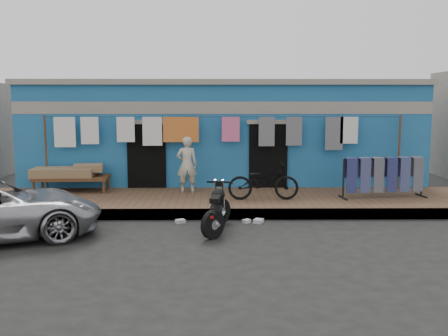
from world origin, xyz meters
TOP-DOWN VIEW (x-y plane):
  - ground at (0.00, 0.00)m, footprint 80.00×80.00m
  - sidewalk at (0.00, 3.00)m, footprint 28.00×3.00m
  - curb at (0.00, 1.55)m, footprint 28.00×0.10m
  - building at (-0.00, 6.99)m, footprint 12.20×5.20m
  - clothesline at (-0.45, 4.25)m, footprint 10.06×0.06m
  - seated_person at (-1.00, 3.76)m, footprint 0.58×0.42m
  - bicycle at (1.00, 2.66)m, footprint 1.77×0.63m
  - motorcycle at (-0.17, 0.51)m, footprint 0.92×1.68m
  - charpoy at (-4.20, 3.91)m, footprint 2.21×1.20m
  - jeans_rack at (4.14, 2.92)m, footprint 2.37×1.01m
  - litter_a at (-0.99, 1.20)m, footprint 0.24×0.23m
  - litter_b at (0.50, 1.20)m, footprint 0.21×0.20m
  - litter_c at (0.77, 1.20)m, footprint 0.26×0.28m

SIDE VIEW (x-z plane):
  - ground at x=0.00m, z-range 0.00..0.00m
  - litter_b at x=0.50m, z-range 0.00..0.08m
  - litter_a at x=-0.99m, z-range 0.00..0.09m
  - litter_c at x=0.77m, z-range 0.00..0.09m
  - sidewalk at x=0.00m, z-range 0.00..0.25m
  - curb at x=0.00m, z-range 0.00..0.25m
  - motorcycle at x=-0.17m, z-range 0.00..1.00m
  - charpoy at x=-4.20m, z-range 0.25..0.96m
  - jeans_rack at x=4.14m, z-range 0.25..1.34m
  - bicycle at x=1.00m, z-range 0.25..1.39m
  - seated_person at x=-1.00m, z-range 0.25..1.78m
  - building at x=0.00m, z-range 0.01..3.37m
  - clothesline at x=-0.45m, z-range 0.77..2.87m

